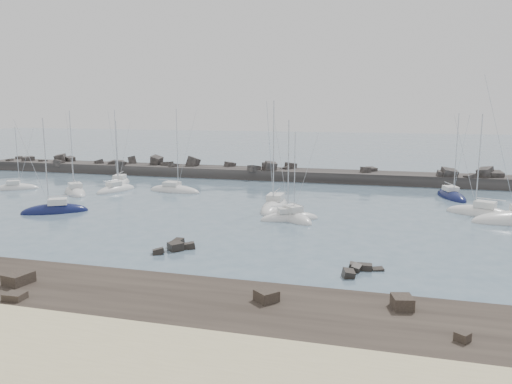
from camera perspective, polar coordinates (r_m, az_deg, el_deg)
ground at (r=54.59m, az=-2.14°, el=-4.29°), size 400.00×400.00×0.00m
rock_shelf at (r=35.19m, az=-12.88°, el=-12.70°), size 140.00×12.00×1.96m
rock_cluster_near at (r=47.95m, az=-9.06°, el=-6.28°), size 3.49×4.42×1.35m
rock_cluster_far at (r=42.14m, az=11.92°, el=-8.79°), size 3.37×3.60×1.40m
breakwater at (r=92.39m, az=0.58°, el=1.78°), size 115.00×7.34×5.21m
sailboat_0 at (r=88.97m, az=-25.73°, el=0.36°), size 6.89×5.36×10.87m
sailboat_1 at (r=81.35m, az=-19.96°, el=-0.06°), size 7.92×7.93×13.58m
sailboat_2 at (r=67.95m, az=-22.00°, el=-2.05°), size 8.11×6.43×12.91m
sailboat_3 at (r=81.62m, az=-15.71°, el=0.20°), size 4.47×7.80×11.88m
sailboat_4 at (r=79.16m, az=-9.31°, el=0.14°), size 9.11×3.88×13.81m
sailboat_5 at (r=59.61m, az=4.00°, el=-2.95°), size 7.37×7.37×12.74m
sailboat_6 at (r=65.32m, az=2.14°, el=-1.78°), size 3.00×9.55×15.14m
sailboat_7 at (r=59.19m, az=3.83°, el=-3.05°), size 7.28×5.07×11.22m
sailboat_8 at (r=78.42m, az=21.41°, el=-0.50°), size 4.96×8.77×13.28m
sailboat_9 at (r=67.45m, az=24.31°, el=-2.30°), size 8.72×5.83×13.45m
sailboat_13 at (r=88.22m, az=-15.37°, el=0.92°), size 4.69×9.03×13.63m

